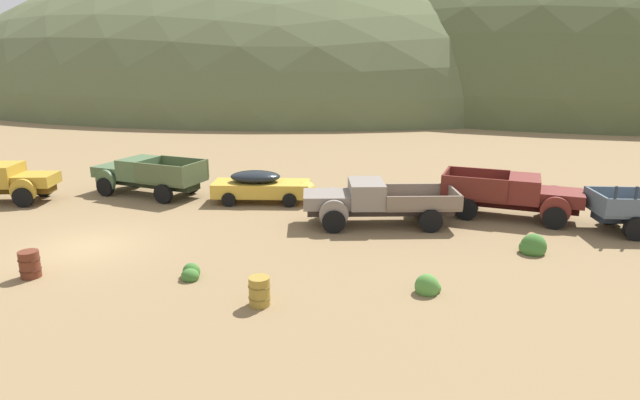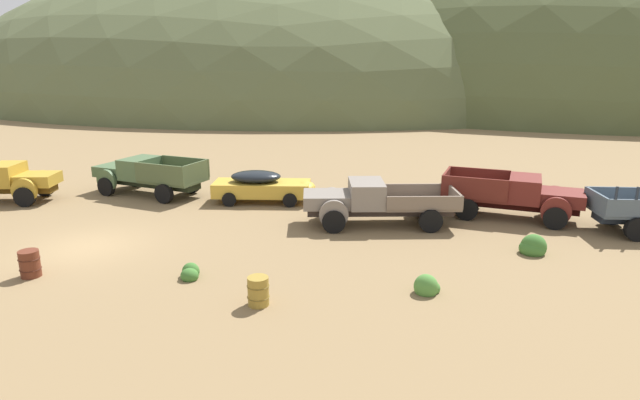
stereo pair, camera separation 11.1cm
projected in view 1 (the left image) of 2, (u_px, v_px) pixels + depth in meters
name	position (u px, v px, depth m)	size (l,w,h in m)	color
ground_plane	(86.00, 248.00, 19.90)	(300.00, 300.00, 0.00)	olive
hill_far_left	(273.00, 97.00, 93.55)	(109.77, 87.52, 44.01)	#56603D
hill_center	(552.00, 104.00, 79.38)	(94.93, 67.18, 45.31)	#4C5633
truck_mustard	(4.00, 182.00, 25.94)	(6.10, 3.65, 1.89)	#593D12
truck_weathered_green	(142.00, 175.00, 27.41)	(6.24, 2.98, 1.91)	#232B1B
car_faded_yellow	(264.00, 186.00, 25.92)	(5.22, 2.87, 1.57)	gold
truck_primer_gray	(368.00, 202.00, 22.43)	(6.80, 4.04, 1.89)	#3D322D
truck_oxblood	(520.00, 196.00, 23.29)	(6.00, 2.90, 1.91)	black
oil_drum_spare	(259.00, 291.00, 15.19)	(0.66, 0.66, 0.86)	olive
oil_drum_foreground	(30.00, 264.00, 17.13)	(0.67, 0.67, 0.89)	#5B2819
bush_lone_scrub	(533.00, 247.00, 19.29)	(0.97, 0.89, 0.93)	#3D702D
bush_near_barrel	(428.00, 287.00, 16.05)	(0.79, 0.72, 0.78)	#4C8438
bush_front_left	(191.00, 274.00, 17.15)	(0.69, 0.79, 0.58)	#3D702D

